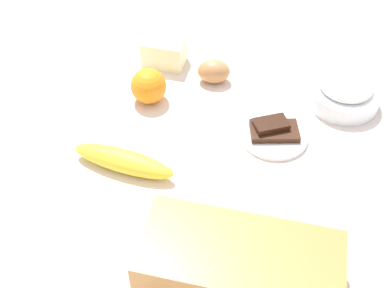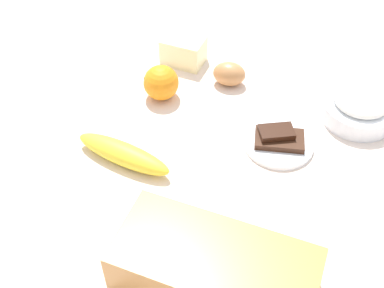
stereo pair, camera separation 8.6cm
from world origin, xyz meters
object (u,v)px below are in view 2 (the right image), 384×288
(flour_bowl, at_px, (360,107))
(chocolate_plate, at_px, (279,141))
(orange_fruit, at_px, (161,83))
(butter_block, at_px, (183,51))
(egg_near_butter, at_px, (229,74))
(banana, at_px, (123,154))
(loaf_pan, at_px, (215,269))

(flour_bowl, xyz_separation_m, chocolate_plate, (0.13, 0.13, -0.02))
(orange_fruit, xyz_separation_m, chocolate_plate, (-0.26, 0.05, -0.03))
(butter_block, distance_m, egg_near_butter, 0.13)
(flour_bowl, height_order, banana, flour_bowl)
(flour_bowl, height_order, orange_fruit, orange_fruit)
(banana, xyz_separation_m, egg_near_butter, (-0.11, -0.28, 0.01))
(chocolate_plate, bearing_deg, flour_bowl, -134.59)
(loaf_pan, relative_size, flour_bowl, 1.99)
(banana, relative_size, egg_near_butter, 2.76)
(flour_bowl, relative_size, egg_near_butter, 2.06)
(chocolate_plate, bearing_deg, egg_near_butter, -45.38)
(egg_near_butter, bearing_deg, loaf_pan, 105.01)
(banana, xyz_separation_m, orange_fruit, (0.01, -0.19, 0.02))
(loaf_pan, relative_size, egg_near_butter, 4.09)
(banana, distance_m, butter_block, 0.32)
(egg_near_butter, height_order, chocolate_plate, egg_near_butter)
(loaf_pan, distance_m, butter_block, 0.55)
(egg_near_butter, relative_size, chocolate_plate, 0.53)
(butter_block, xyz_separation_m, egg_near_butter, (-0.12, 0.04, -0.00))
(flour_bowl, relative_size, butter_block, 1.58)
(loaf_pan, xyz_separation_m, chocolate_plate, (-0.02, -0.31, -0.03))
(butter_block, bearing_deg, banana, 91.90)
(chocolate_plate, bearing_deg, orange_fruit, -11.77)
(butter_block, distance_m, chocolate_plate, 0.32)
(loaf_pan, relative_size, banana, 1.48)
(flour_bowl, xyz_separation_m, egg_near_butter, (0.27, -0.02, -0.00))
(flour_bowl, bearing_deg, egg_near_butter, -3.30)
(loaf_pan, xyz_separation_m, egg_near_butter, (0.12, -0.46, -0.02))
(flour_bowl, height_order, egg_near_butter, flour_bowl)
(loaf_pan, height_order, banana, loaf_pan)
(flour_bowl, xyz_separation_m, orange_fruit, (0.39, 0.07, 0.01))
(banana, height_order, chocolate_plate, banana)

